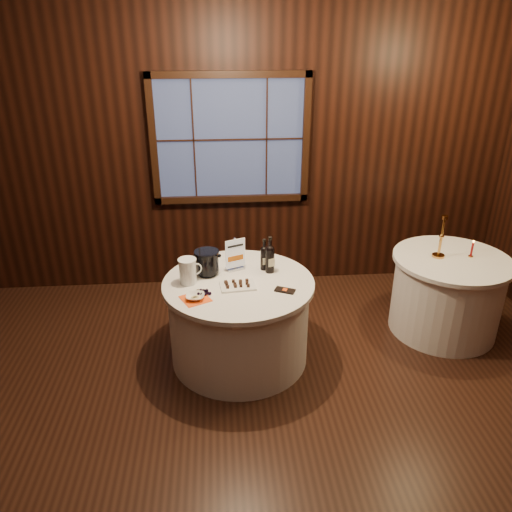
{
  "coord_description": "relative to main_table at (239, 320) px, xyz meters",
  "views": [
    {
      "loc": [
        -0.15,
        -2.7,
        2.74
      ],
      "look_at": [
        0.14,
        0.9,
        1.05
      ],
      "focal_mm": 35.0,
      "sensor_mm": 36.0,
      "label": 1
    }
  ],
  "objects": [
    {
      "name": "ground",
      "position": [
        0.0,
        -1.0,
        -0.39
      ],
      "size": [
        6.0,
        6.0,
        0.0
      ],
      "primitive_type": "plane",
      "color": "black",
      "rests_on": "ground"
    },
    {
      "name": "back_wall",
      "position": [
        0.0,
        1.48,
        1.16
      ],
      "size": [
        6.0,
        0.1,
        3.0
      ],
      "color": "black",
      "rests_on": "ground"
    },
    {
      "name": "main_table",
      "position": [
        0.0,
        0.0,
        0.0
      ],
      "size": [
        1.28,
        1.28,
        0.77
      ],
      "color": "white",
      "rests_on": "ground"
    },
    {
      "name": "side_table",
      "position": [
        2.0,
        0.3,
        0.0
      ],
      "size": [
        1.08,
        1.08,
        0.77
      ],
      "color": "white",
      "rests_on": "ground"
    },
    {
      "name": "sign_stand",
      "position": [
        -0.02,
        0.23,
        0.48
      ],
      "size": [
        0.18,
        0.14,
        0.3
      ],
      "rotation": [
        0.0,
        0.0,
        0.39
      ],
      "color": "#B4B4BB",
      "rests_on": "main_table"
    },
    {
      "name": "port_bottle_left",
      "position": [
        0.24,
        0.21,
        0.51
      ],
      "size": [
        0.07,
        0.08,
        0.29
      ],
      "rotation": [
        0.0,
        0.0,
        0.25
      ],
      "color": "black",
      "rests_on": "main_table"
    },
    {
      "name": "port_bottle_right",
      "position": [
        0.28,
        0.16,
        0.53
      ],
      "size": [
        0.08,
        0.09,
        0.33
      ],
      "rotation": [
        0.0,
        0.0,
        0.3
      ],
      "color": "black",
      "rests_on": "main_table"
    },
    {
      "name": "ice_bucket",
      "position": [
        -0.26,
        0.15,
        0.5
      ],
      "size": [
        0.21,
        0.21,
        0.22
      ],
      "color": "black",
      "rests_on": "main_table"
    },
    {
      "name": "chocolate_plate",
      "position": [
        -0.01,
        -0.09,
        0.4
      ],
      "size": [
        0.3,
        0.22,
        0.04
      ],
      "rotation": [
        0.0,
        0.0,
        0.1
      ],
      "color": "white",
      "rests_on": "main_table"
    },
    {
      "name": "chocolate_box",
      "position": [
        0.37,
        -0.2,
        0.39
      ],
      "size": [
        0.18,
        0.14,
        0.01
      ],
      "primitive_type": "cube",
      "rotation": [
        0.0,
        0.0,
        -0.44
      ],
      "color": "black",
      "rests_on": "main_table"
    },
    {
      "name": "grape_bunch",
      "position": [
        -0.29,
        -0.19,
        0.4
      ],
      "size": [
        0.19,
        0.09,
        0.04
      ],
      "rotation": [
        0.0,
        0.0,
        -0.19
      ],
      "color": "black",
      "rests_on": "main_table"
    },
    {
      "name": "glass_pitcher",
      "position": [
        -0.42,
        0.01,
        0.49
      ],
      "size": [
        0.2,
        0.15,
        0.22
      ],
      "rotation": [
        0.0,
        0.0,
        0.36
      ],
      "color": "white",
      "rests_on": "main_table"
    },
    {
      "name": "orange_napkin",
      "position": [
        -0.35,
        -0.27,
        0.38
      ],
      "size": [
        0.28,
        0.28,
        0.0
      ],
      "primitive_type": "cube",
      "rotation": [
        0.0,
        0.0,
        0.46
      ],
      "color": "#FF5515",
      "rests_on": "main_table"
    },
    {
      "name": "cracker_bowl",
      "position": [
        -0.35,
        -0.27,
        0.4
      ],
      "size": [
        0.16,
        0.16,
        0.04
      ],
      "primitive_type": "imported",
      "rotation": [
        0.0,
        0.0,
        -0.08
      ],
      "color": "white",
      "rests_on": "orange_napkin"
    },
    {
      "name": "brass_candlestick",
      "position": [
        1.87,
        0.34,
        0.53
      ],
      "size": [
        0.11,
        0.11,
        0.41
      ],
      "color": "#C7883E",
      "rests_on": "side_table"
    },
    {
      "name": "red_candle",
      "position": [
        2.17,
        0.31,
        0.45
      ],
      "size": [
        0.04,
        0.04,
        0.17
      ],
      "color": "#C7883E",
      "rests_on": "side_table"
    }
  ]
}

